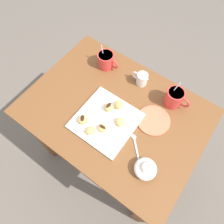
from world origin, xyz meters
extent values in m
plane|color=#665B51|center=(0.00, 0.00, 0.00)|extent=(8.00, 8.00, 0.00)
cube|color=brown|center=(0.00, 0.00, 0.72)|extent=(0.94, 0.69, 0.04)
cube|color=brown|center=(-0.41, -0.28, 0.35)|extent=(0.07, 0.07, 0.70)
cube|color=brown|center=(0.41, -0.28, 0.35)|extent=(0.07, 0.07, 0.70)
cube|color=brown|center=(-0.41, 0.28, 0.35)|extent=(0.07, 0.07, 0.70)
cube|color=brown|center=(0.41, 0.28, 0.35)|extent=(0.07, 0.07, 0.70)
cube|color=white|center=(0.00, -0.08, 0.74)|extent=(0.29, 0.29, 0.02)
cylinder|color=red|center=(-0.22, 0.22, 0.78)|extent=(0.09, 0.09, 0.09)
torus|color=red|center=(-0.16, 0.22, 0.78)|extent=(0.06, 0.01, 0.06)
cylinder|color=#331E11|center=(-0.22, 0.22, 0.82)|extent=(0.08, 0.08, 0.01)
cylinder|color=silver|center=(-0.24, 0.22, 0.81)|extent=(0.04, 0.02, 0.12)
cylinder|color=red|center=(0.22, 0.22, 0.78)|extent=(0.09, 0.09, 0.10)
torus|color=red|center=(0.27, 0.22, 0.79)|extent=(0.06, 0.01, 0.06)
cylinder|color=#331E11|center=(0.22, 0.22, 0.83)|extent=(0.08, 0.08, 0.01)
cylinder|color=silver|center=(0.20, 0.22, 0.82)|extent=(0.03, 0.05, 0.13)
cylinder|color=white|center=(0.02, 0.23, 0.77)|extent=(0.06, 0.06, 0.07)
cone|color=white|center=(0.05, 0.23, 0.80)|extent=(0.02, 0.02, 0.02)
torus|color=white|center=(-0.02, 0.23, 0.77)|extent=(0.05, 0.01, 0.05)
cylinder|color=white|center=(0.02, 0.23, 0.80)|extent=(0.05, 0.05, 0.01)
ellipsoid|color=white|center=(0.29, -0.17, 0.76)|extent=(0.10, 0.10, 0.06)
sphere|color=silver|center=(0.29, -0.17, 0.78)|extent=(0.06, 0.06, 0.06)
ellipsoid|color=green|center=(0.30, -0.17, 0.80)|extent=(0.03, 0.03, 0.01)
cylinder|color=#E5704C|center=(0.19, 0.07, 0.74)|extent=(0.17, 0.17, 0.01)
cube|color=silver|center=(0.21, -0.12, 0.74)|extent=(0.11, 0.11, 0.00)
ellipsoid|color=silver|center=(0.16, -0.06, 0.74)|extent=(0.03, 0.02, 0.01)
ellipsoid|color=#E5B260|center=(0.07, -0.05, 0.77)|extent=(0.06, 0.06, 0.03)
ellipsoid|color=#E5B260|center=(-0.02, -0.17, 0.77)|extent=(0.06, 0.07, 0.03)
ellipsoid|color=#E5B260|center=(-0.09, -0.15, 0.77)|extent=(0.06, 0.06, 0.04)
ellipsoid|color=black|center=(-0.09, -0.15, 0.79)|extent=(0.03, 0.04, 0.00)
ellipsoid|color=#E5B260|center=(0.01, 0.03, 0.77)|extent=(0.07, 0.07, 0.04)
ellipsoid|color=#E5B260|center=(0.02, -0.13, 0.76)|extent=(0.06, 0.06, 0.03)
ellipsoid|color=black|center=(0.02, -0.13, 0.78)|extent=(0.03, 0.02, 0.00)
ellipsoid|color=#E5B260|center=(-0.02, -0.02, 0.77)|extent=(0.06, 0.06, 0.04)
ellipsoid|color=black|center=(-0.02, -0.02, 0.79)|extent=(0.02, 0.03, 0.00)
camera|label=1|loc=(0.29, -0.42, 1.69)|focal=33.33mm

